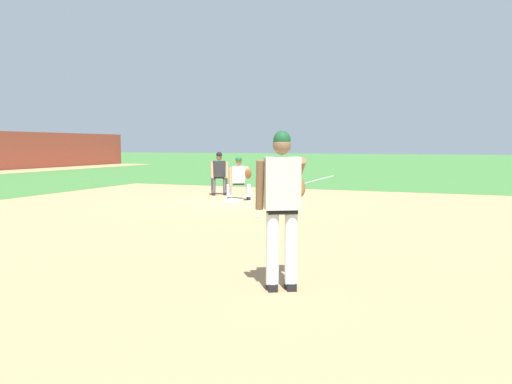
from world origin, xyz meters
The scene contains 8 objects.
ground_plane centered at (0.00, 0.00, 0.00)m, with size 160.00×160.00×0.00m, color #3D7533.
infield_dirt_patch centered at (-3.99, -2.11, 0.00)m, with size 18.00×18.00×0.01m, color tan.
foul_line_stripe centered at (6.78, 0.00, 0.01)m, with size 13.55×0.10×0.00m, color white.
first_base_bag centered at (0.00, 0.00, 0.04)m, with size 0.38×0.38×0.09m, color white.
baseball centered at (-2.63, -1.81, 0.04)m, with size 0.07×0.07×0.07m, color white.
pitcher centered at (-7.95, -4.21, 1.06)m, with size 0.83×0.58×1.86m.
first_baseman centered at (0.62, 0.04, 0.73)m, with size 0.83×1.00×1.34m.
umpire centered at (1.71, 1.25, 0.79)m, with size 0.62×0.68×1.46m.
Camera 1 is at (-13.40, -6.02, 1.70)m, focal length 35.00 mm.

